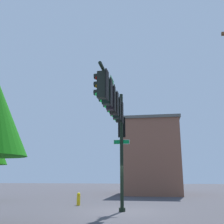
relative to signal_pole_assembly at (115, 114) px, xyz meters
name	(u,v)px	position (x,y,z in m)	size (l,w,h in m)	color
ground_plane	(122,212)	(-2.31, 0.05, -5.03)	(120.00, 120.00, 0.00)	#403F45
signal_pole_assembly	(115,114)	(0.00, 0.00, 0.00)	(6.76, 0.94, 6.79)	black
fire_hydrant	(79,199)	(-4.99, -3.25, -4.62)	(0.33, 0.24, 0.83)	gold
brick_building	(152,157)	(-18.37, 1.57, -0.97)	(9.49, 6.23, 8.10)	brown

